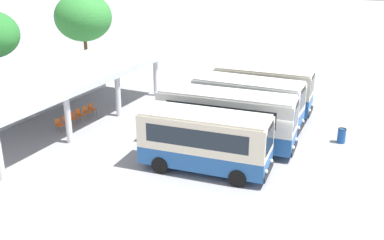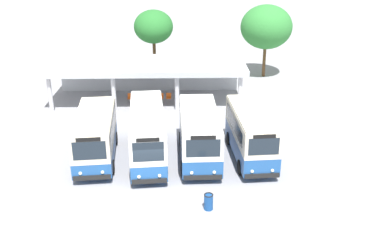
% 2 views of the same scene
% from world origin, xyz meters
% --- Properties ---
extents(ground_plane, '(180.00, 180.00, 0.00)m').
position_xyz_m(ground_plane, '(0.00, 0.00, 0.00)').
color(ground_plane, '#939399').
extents(city_bus_nearest_orange, '(2.85, 6.90, 3.16)m').
position_xyz_m(city_bus_nearest_orange, '(-3.63, 3.84, 1.75)').
color(city_bus_nearest_orange, black).
rests_on(city_bus_nearest_orange, ground).
extents(city_bus_second_in_row, '(2.77, 8.12, 3.32)m').
position_xyz_m(city_bus_second_in_row, '(-0.33, 3.98, 1.83)').
color(city_bus_second_in_row, black).
rests_on(city_bus_second_in_row, ground).
extents(city_bus_middle_cream, '(2.60, 6.99, 3.26)m').
position_xyz_m(city_bus_middle_cream, '(2.97, 3.81, 1.80)').
color(city_bus_middle_cream, black).
rests_on(city_bus_middle_cream, ground).
extents(city_bus_fourth_amber, '(2.61, 6.85, 3.25)m').
position_xyz_m(city_bus_fourth_amber, '(6.27, 3.81, 1.80)').
color(city_bus_fourth_amber, black).
rests_on(city_bus_fourth_amber, ground).
extents(terminal_canopy, '(16.93, 6.11, 3.40)m').
position_xyz_m(terminal_canopy, '(-1.12, 15.84, 2.68)').
color(terminal_canopy, silver).
rests_on(terminal_canopy, ground).
extents(waiting_chair_end_by_column, '(0.44, 0.44, 0.86)m').
position_xyz_m(waiting_chair_end_by_column, '(-2.62, 14.38, 0.52)').
color(waiting_chair_end_by_column, slate).
rests_on(waiting_chair_end_by_column, ground).
extents(waiting_chair_second_from_end, '(0.44, 0.44, 0.86)m').
position_xyz_m(waiting_chair_second_from_end, '(-1.95, 14.37, 0.52)').
color(waiting_chair_second_from_end, slate).
rests_on(waiting_chair_second_from_end, ground).
extents(waiting_chair_middle_seat, '(0.44, 0.44, 0.86)m').
position_xyz_m(waiting_chair_middle_seat, '(-1.28, 14.41, 0.52)').
color(waiting_chair_middle_seat, slate).
rests_on(waiting_chair_middle_seat, ground).
extents(waiting_chair_fourth_seat, '(0.44, 0.44, 0.86)m').
position_xyz_m(waiting_chair_fourth_seat, '(-0.60, 14.42, 0.52)').
color(waiting_chair_fourth_seat, slate).
rests_on(waiting_chair_fourth_seat, ground).
extents(waiting_chair_fifth_seat, '(0.44, 0.44, 0.86)m').
position_xyz_m(waiting_chair_fifth_seat, '(0.07, 14.35, 0.52)').
color(waiting_chair_fifth_seat, slate).
rests_on(waiting_chair_fifth_seat, ground).
extents(waiting_chair_far_end_seat, '(0.44, 0.44, 0.86)m').
position_xyz_m(waiting_chair_far_end_seat, '(0.74, 14.39, 0.52)').
color(waiting_chair_far_end_seat, slate).
rests_on(waiting_chair_far_end_seat, ground).
extents(roadside_tree_east_of_canopy, '(5.17, 5.17, 7.32)m').
position_xyz_m(roadside_tree_east_of_canopy, '(10.41, 22.21, 5.11)').
color(roadside_tree_east_of_canopy, brown).
rests_on(roadside_tree_east_of_canopy, ground).
extents(litter_bin_apron, '(0.49, 0.49, 0.90)m').
position_xyz_m(litter_bin_apron, '(3.23, -2.05, 0.46)').
color(litter_bin_apron, '#19478C').
rests_on(litter_bin_apron, ground).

